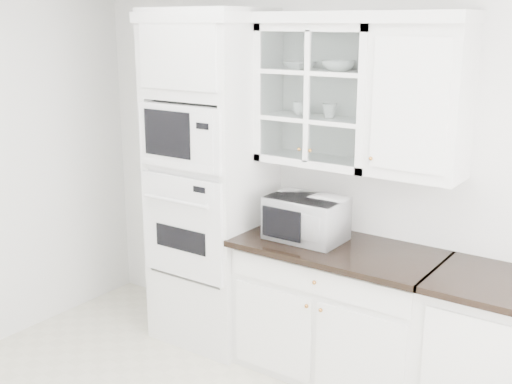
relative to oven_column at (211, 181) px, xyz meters
The scene contains 12 objects.
room_shell 1.37m from the oven_column, 52.79° to the right, with size 4.00×3.50×2.70m.
oven_column is the anchor object (origin of this frame).
base_cabinet_run 1.27m from the oven_column, ahead, with size 1.32×0.67×0.92m.
extra_base_cabinet 2.16m from the oven_column, ahead, with size 0.72×0.67×0.92m.
upper_cabinet_glass 1.03m from the oven_column, 12.10° to the left, with size 0.80×0.33×0.90m.
upper_cabinet_solid 1.60m from the oven_column, ahead, with size 0.55×0.33×0.90m, color white.
crown_molding 1.33m from the oven_column, 11.90° to the left, with size 2.14×0.38×0.07m, color white.
countertop_microwave 0.80m from the oven_column, ahead, with size 0.49×0.41×0.29m, color white.
bowl_a 1.06m from the oven_column, 15.09° to the left, with size 0.20×0.20×0.05m, color white.
bowl_b 1.25m from the oven_column, ahead, with size 0.21×0.21×0.07m, color white.
cup_a 0.87m from the oven_column, 14.56° to the left, with size 0.11×0.11×0.09m, color white.
cup_b 1.03m from the oven_column, 11.23° to the left, with size 0.10×0.10×0.09m, color white.
Camera 1 is at (2.07, -2.06, 2.31)m, focal length 45.00 mm.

